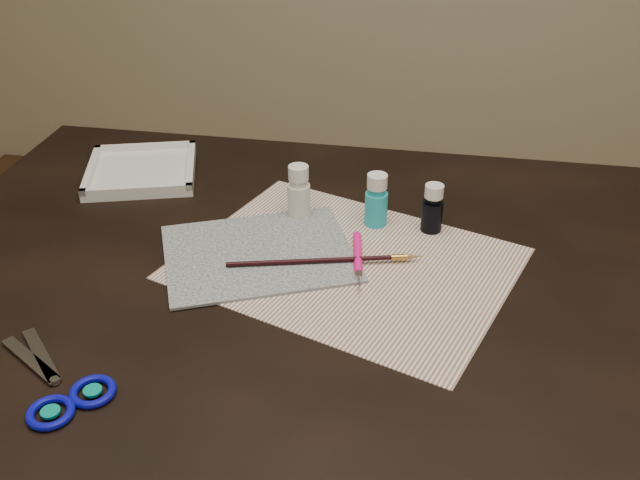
% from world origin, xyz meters
% --- Properties ---
extents(table, '(1.30, 0.90, 0.75)m').
position_xyz_m(table, '(0.00, 0.00, 0.38)').
color(table, black).
rests_on(table, ground).
extents(paper, '(0.57, 0.50, 0.00)m').
position_xyz_m(paper, '(0.04, 0.02, 0.75)').
color(paper, white).
rests_on(paper, table).
extents(canvas, '(0.35, 0.32, 0.00)m').
position_xyz_m(canvas, '(-0.10, 0.02, 0.75)').
color(canvas, black).
rests_on(canvas, paper).
extents(paint_bottle_white, '(0.04, 0.04, 0.09)m').
position_xyz_m(paint_bottle_white, '(-0.06, 0.15, 0.80)').
color(paint_bottle_white, silver).
rests_on(paint_bottle_white, table).
extents(paint_bottle_cyan, '(0.05, 0.05, 0.09)m').
position_xyz_m(paint_bottle_cyan, '(0.07, 0.14, 0.80)').
color(paint_bottle_cyan, '#22B2C5').
rests_on(paint_bottle_cyan, table).
extents(paint_bottle_navy, '(0.04, 0.04, 0.08)m').
position_xyz_m(paint_bottle_navy, '(0.16, 0.14, 0.79)').
color(paint_bottle_navy, black).
rests_on(paint_bottle_navy, table).
extents(paintbrush, '(0.29, 0.08, 0.01)m').
position_xyz_m(paintbrush, '(0.01, 0.01, 0.76)').
color(paintbrush, black).
rests_on(paintbrush, canvas).
extents(craft_knife, '(0.04, 0.16, 0.01)m').
position_xyz_m(craft_knife, '(0.06, 0.01, 0.76)').
color(craft_knife, '#FF168A').
rests_on(craft_knife, paper).
extents(scissors, '(0.24, 0.20, 0.01)m').
position_xyz_m(scissors, '(-0.29, -0.30, 0.76)').
color(scissors, silver).
rests_on(scissors, table).
extents(palette_tray, '(0.24, 0.24, 0.02)m').
position_xyz_m(palette_tray, '(-0.38, 0.25, 0.76)').
color(palette_tray, white).
rests_on(palette_tray, table).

